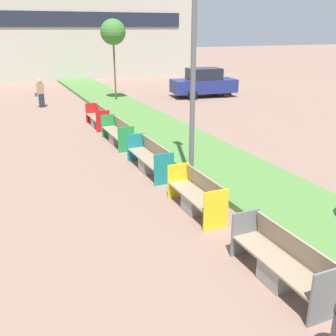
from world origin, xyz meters
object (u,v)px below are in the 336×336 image
bench_yellow_frame (197,198)px  street_lamp_post (195,3)px  parked_car_distant (204,83)px  sapling_tree_far (113,32)px  bench_red_frame (98,119)px  bench_grey_frame (281,265)px  bench_teal_frame (150,160)px  bench_green_frame (118,134)px  pedestrian_walking (41,93)px

bench_yellow_frame → street_lamp_post: (0.61, 1.52, 4.53)m
bench_yellow_frame → parked_car_distant: size_ratio=0.46×
sapling_tree_far → parked_car_distant: bearing=-2.7°
bench_red_frame → bench_grey_frame: bearing=-90.0°
bench_teal_frame → bench_green_frame: (-0.00, 3.45, -0.00)m
bench_grey_frame → bench_yellow_frame: 3.19m
bench_red_frame → sapling_tree_far: bearing=66.1°
pedestrian_walking → street_lamp_post: bearing=-80.4°
bench_green_frame → pedestrian_walking: pedestrian_walking is taller
bench_grey_frame → bench_red_frame: same height
bench_grey_frame → sapling_tree_far: bearing=82.2°
bench_yellow_frame → sapling_tree_far: 16.13m
street_lamp_post → bench_green_frame: bearing=96.8°
sapling_tree_far → pedestrian_walking: 5.45m
bench_yellow_frame → bench_red_frame: same height
bench_yellow_frame → parked_car_distant: 17.43m
bench_green_frame → sapling_tree_far: 9.93m
street_lamp_post → parked_car_distant: street_lamp_post is taller
pedestrian_walking → bench_grey_frame: bearing=-84.6°
bench_red_frame → bench_teal_frame: bearing=-90.0°
bench_yellow_frame → sapling_tree_far: sapling_tree_far is taller
sapling_tree_far → parked_car_distant: size_ratio=1.10×
bench_red_frame → sapling_tree_far: size_ratio=0.42×
street_lamp_post → pedestrian_walking: size_ratio=5.60×
bench_teal_frame → street_lamp_post: (0.61, -1.66, 4.51)m
bench_green_frame → sapling_tree_far: size_ratio=0.49×
bench_green_frame → sapling_tree_far: sapling_tree_far is taller
bench_yellow_frame → bench_green_frame: same height
bench_yellow_frame → bench_grey_frame: bearing=-90.0°
bench_teal_frame → sapling_tree_far: bearing=78.3°
bench_yellow_frame → bench_teal_frame: 3.18m
parked_car_distant → bench_green_frame: bearing=-127.8°
bench_grey_frame → bench_red_frame: (-0.00, 12.90, -0.00)m
bench_red_frame → street_lamp_post: bearing=-85.7°
bench_yellow_frame → parked_car_distant: parked_car_distant is taller
pedestrian_walking → bench_red_frame: bearing=-73.4°
bench_yellow_frame → pedestrian_walking: 15.84m
sapling_tree_far → bench_yellow_frame: bearing=-99.4°
bench_grey_frame → parked_car_distant: bearing=65.2°
pedestrian_walking → parked_car_distant: 10.30m
bench_yellow_frame → bench_red_frame: 9.71m
parked_car_distant → pedestrian_walking: bearing=-176.0°
bench_yellow_frame → pedestrian_walking: pedestrian_walking is taller
street_lamp_post → sapling_tree_far: (1.95, 13.97, -0.82)m
bench_yellow_frame → parked_car_distant: (8.50, 15.21, 0.55)m
bench_green_frame → bench_grey_frame: bearing=-90.0°
bench_yellow_frame → parked_car_distant: bearing=60.8°
bench_grey_frame → parked_car_distant: (8.50, 18.40, 0.54)m
bench_grey_frame → bench_green_frame: same height
bench_grey_frame → parked_car_distant: size_ratio=0.50×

